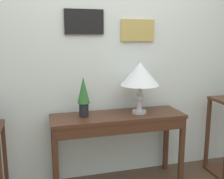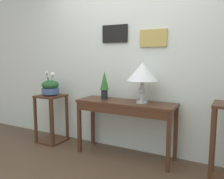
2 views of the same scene
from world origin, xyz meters
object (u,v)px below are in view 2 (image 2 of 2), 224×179
Objects in this scene: console_table at (125,109)px; table_lamp at (142,73)px; planter_bowl_wide_left at (50,87)px; pedestal_stand_left at (52,118)px; potted_plant_on_console at (104,84)px.

table_lamp is at bearing 6.18° from console_table.
table_lamp reaches higher than planter_bowl_wide_left.
pedestal_stand_left is 2.00× the size of planter_bowl_wide_left.
potted_plant_on_console is (-0.33, 0.05, 0.32)m from console_table.
console_table is 0.54m from table_lamp.
planter_bowl_wide_left is at bearing 121.17° from pedestal_stand_left.
table_lamp reaches higher than pedestal_stand_left.
console_table is at bearing -8.39° from potted_plant_on_console.
table_lamp is 1.37× the size of planter_bowl_wide_left.
planter_bowl_wide_left reaches higher than pedestal_stand_left.
console_table is at bearing 0.67° from pedestal_stand_left.
table_lamp is 1.32× the size of potted_plant_on_console.
console_table is 3.40× the size of potted_plant_on_console.
potted_plant_on_console reaches higher than planter_bowl_wide_left.
console_table reaches higher than pedestal_stand_left.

